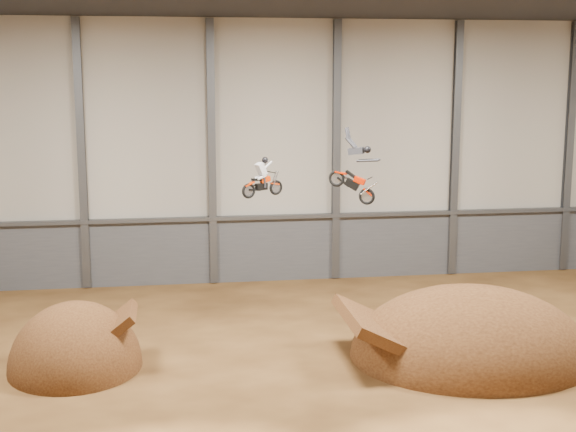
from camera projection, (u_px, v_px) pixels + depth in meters
The scene contains 13 objects.
floor at pixel (328, 383), 29.35m from camera, with size 40.00×40.00×0.00m, color #462A12.
back_wall at pixel (274, 152), 42.72m from camera, with size 40.00×0.10×14.00m, color #B5ADA0.
lower_band_back at pixel (275, 249), 43.55m from camera, with size 39.80×0.18×3.50m, color #4B4C51.
steel_rail at pixel (275, 217), 43.09m from camera, with size 39.80×0.35×0.20m, color #47494F.
steel_column_1 at pixel (82, 156), 41.07m from camera, with size 0.40×0.36×13.90m, color #47494F.
steel_column_2 at pixel (212, 154), 42.04m from camera, with size 0.40×0.36×13.90m, color #47494F.
steel_column_3 at pixel (336, 152), 43.01m from camera, with size 0.40×0.36×13.90m, color #47494F.
steel_column_4 at pixel (455, 150), 43.98m from camera, with size 0.40×0.36×13.90m, color #47494F.
steel_column_5 at pixel (569, 149), 44.95m from camera, with size 0.40×0.36×13.90m, color #47494F.
takeoff_ramp at pixel (76, 367), 30.90m from camera, with size 5.07×5.85×5.07m, color #3A1F0E.
landing_ramp at pixel (470, 356), 32.11m from camera, with size 9.66×8.55×5.58m, color #3A1F0E.
fmx_rider_a at pixel (262, 175), 34.18m from camera, with size 2.04×0.78×1.84m, color red, non-canonical shape.
fmx_rider_b at pixel (348, 165), 32.87m from camera, with size 2.83×0.81×2.43m, color #BB1A00, non-canonical shape.
Camera 1 is at (-5.59, -27.29, 11.19)m, focal length 50.00 mm.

